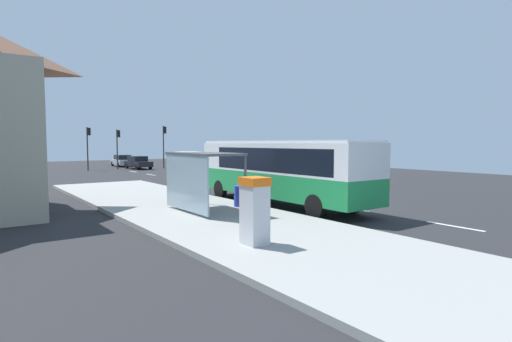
% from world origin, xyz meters
% --- Properties ---
extents(ground_plane, '(56.00, 92.00, 0.04)m').
position_xyz_m(ground_plane, '(0.00, 14.00, -0.02)').
color(ground_plane, '#262628').
extents(sidewalk_platform, '(6.20, 30.00, 0.18)m').
position_xyz_m(sidewalk_platform, '(-6.40, 2.00, 0.09)').
color(sidewalk_platform, '#999993').
rests_on(sidewalk_platform, ground).
extents(lane_stripe_seg_0, '(0.16, 2.20, 0.01)m').
position_xyz_m(lane_stripe_seg_0, '(0.25, -6.00, 0.01)').
color(lane_stripe_seg_0, silver).
rests_on(lane_stripe_seg_0, ground).
extents(lane_stripe_seg_1, '(0.16, 2.20, 0.01)m').
position_xyz_m(lane_stripe_seg_1, '(0.25, -1.00, 0.01)').
color(lane_stripe_seg_1, silver).
rests_on(lane_stripe_seg_1, ground).
extents(lane_stripe_seg_2, '(0.16, 2.20, 0.01)m').
position_xyz_m(lane_stripe_seg_2, '(0.25, 4.00, 0.01)').
color(lane_stripe_seg_2, silver).
rests_on(lane_stripe_seg_2, ground).
extents(lane_stripe_seg_3, '(0.16, 2.20, 0.01)m').
position_xyz_m(lane_stripe_seg_3, '(0.25, 9.00, 0.01)').
color(lane_stripe_seg_3, silver).
rests_on(lane_stripe_seg_3, ground).
extents(lane_stripe_seg_4, '(0.16, 2.20, 0.01)m').
position_xyz_m(lane_stripe_seg_4, '(0.25, 14.00, 0.01)').
color(lane_stripe_seg_4, silver).
rests_on(lane_stripe_seg_4, ground).
extents(lane_stripe_seg_5, '(0.16, 2.20, 0.01)m').
position_xyz_m(lane_stripe_seg_5, '(0.25, 19.00, 0.01)').
color(lane_stripe_seg_5, silver).
rests_on(lane_stripe_seg_5, ground).
extents(lane_stripe_seg_6, '(0.16, 2.20, 0.01)m').
position_xyz_m(lane_stripe_seg_6, '(0.25, 24.00, 0.01)').
color(lane_stripe_seg_6, silver).
rests_on(lane_stripe_seg_6, ground).
extents(lane_stripe_seg_7, '(0.16, 2.20, 0.01)m').
position_xyz_m(lane_stripe_seg_7, '(0.25, 29.00, 0.01)').
color(lane_stripe_seg_7, silver).
rests_on(lane_stripe_seg_7, ground).
extents(bus, '(2.58, 11.02, 3.21)m').
position_xyz_m(bus, '(-1.71, 1.87, 1.84)').
color(bus, '#1E8C47').
rests_on(bus, ground).
extents(white_van, '(2.16, 5.26, 2.30)m').
position_xyz_m(white_van, '(2.20, 18.19, 1.34)').
color(white_van, white).
rests_on(white_van, ground).
extents(sedan_near, '(2.01, 4.48, 1.52)m').
position_xyz_m(sedan_near, '(2.30, 33.18, 0.79)').
color(sedan_near, black).
rests_on(sedan_near, ground).
extents(sedan_far, '(1.93, 4.44, 1.52)m').
position_xyz_m(sedan_far, '(2.30, 39.11, 0.79)').
color(sedan_far, '#B7B7BC').
rests_on(sedan_far, ground).
extents(ticket_machine, '(0.66, 0.76, 1.94)m').
position_xyz_m(ticket_machine, '(-7.70, -4.36, 1.17)').
color(ticket_machine, silver).
rests_on(ticket_machine, sidewalk_platform).
extents(recycling_bin_red, '(0.52, 0.52, 0.95)m').
position_xyz_m(recycling_bin_red, '(-4.20, 1.01, 0.66)').
color(recycling_bin_red, red).
rests_on(recycling_bin_red, sidewalk_platform).
extents(recycling_bin_blue, '(0.52, 0.52, 0.95)m').
position_xyz_m(recycling_bin_blue, '(-4.20, 1.71, 0.66)').
color(recycling_bin_blue, blue).
rests_on(recycling_bin_blue, sidewalk_platform).
extents(traffic_light_near_side, '(0.49, 0.28, 5.13)m').
position_xyz_m(traffic_light_near_side, '(5.50, 32.93, 3.40)').
color(traffic_light_near_side, '#2D2D2D').
rests_on(traffic_light_near_side, ground).
extents(traffic_light_far_side, '(0.49, 0.28, 4.83)m').
position_xyz_m(traffic_light_far_side, '(-3.10, 33.73, 3.22)').
color(traffic_light_far_side, '#2D2D2D').
rests_on(traffic_light_far_side, ground).
extents(traffic_light_median, '(0.49, 0.28, 4.64)m').
position_xyz_m(traffic_light_median, '(0.40, 34.53, 3.11)').
color(traffic_light_median, '#2D2D2D').
rests_on(traffic_light_median, ground).
extents(bus_shelter, '(1.80, 4.00, 2.50)m').
position_xyz_m(bus_shelter, '(-6.41, 1.60, 2.10)').
color(bus_shelter, '#4C4C51').
rests_on(bus_shelter, sidewalk_platform).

